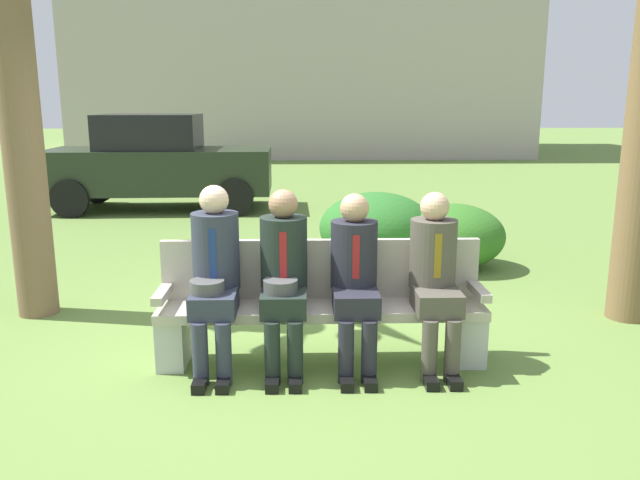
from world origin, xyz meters
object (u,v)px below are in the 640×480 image
Objects in this scene: seated_man_leftmost at (215,270)px; seated_man_centerleft at (284,272)px; park_bench at (321,304)px; seated_man_centerright at (355,273)px; shrub_near_bench at (453,236)px; shrub_mid_lawn at (376,228)px; building_backdrop at (303,29)px; seated_man_rightmost at (435,272)px; parked_car_near at (158,163)px.

seated_man_leftmost reaches higher than seated_man_centerleft.
park_bench is 1.84× the size of seated_man_centerleft.
seated_man_centerright reaches higher than shrub_near_bench.
building_backdrop reaches higher than shrub_mid_lawn.
park_bench is 1.75× the size of shrub_mid_lawn.
shrub_mid_lawn is 0.08× the size of building_backdrop.
seated_man_rightmost is 0.94× the size of shrub_mid_lawn.
parked_car_near is at bearing 112.65° from seated_man_centerright.
seated_man_leftmost is at bearing -116.79° from shrub_mid_lawn.
seated_man_leftmost is 1.04× the size of seated_man_rightmost.
seated_man_leftmost is at bearing -179.99° from seated_man_rightmost.
seated_man_centerright is 7.55m from parked_car_near.
park_bench is 7.35m from parked_car_near.
shrub_near_bench is (1.90, 2.78, -0.35)m from seated_man_centerleft.
seated_man_leftmost is 1.58m from seated_man_rightmost.
seated_man_rightmost is 2.91m from shrub_near_bench.
park_bench is 1.87× the size of seated_man_rightmost.
building_backdrop is (-1.63, 17.68, 4.14)m from shrub_near_bench.
park_bench is 3.10m from shrub_near_bench.
seated_man_centerleft is at bearing -90.75° from building_backdrop.
seated_man_rightmost is (0.81, -0.13, 0.28)m from park_bench.
parked_car_near is at bearing -101.17° from building_backdrop.
building_backdrop is (0.27, 20.46, 3.78)m from seated_man_centerleft.
seated_man_rightmost is (1.58, 0.00, -0.02)m from seated_man_leftmost.
parked_car_near is at bearing 130.95° from shrub_mid_lawn.
seated_man_centerleft is 1.02× the size of seated_man_rightmost.
seated_man_centerright is (0.24, -0.13, 0.27)m from park_bench.
parked_car_near is (-2.40, 6.97, 0.11)m from seated_man_centerleft.
seated_man_centerleft is at bearing -179.72° from seated_man_centerright.
building_backdrop reaches higher than seated_man_centerleft.
parked_car_near is (-3.49, 6.96, 0.12)m from seated_man_rightmost.
seated_man_leftmost is 0.49m from seated_man_centerleft.
parked_car_near reaches higher than shrub_mid_lawn.
building_backdrop reaches higher than park_bench.
seated_man_leftmost is at bearing 179.96° from seated_man_centerright.
parked_car_near is at bearing 116.59° from seated_man_rightmost.
seated_man_leftmost is 0.34× the size of parked_car_near.
seated_man_leftmost reaches higher than seated_man_rightmost.
seated_man_rightmost is at bearing 0.08° from seated_man_centerright.
seated_man_rightmost is at bearing -9.22° from park_bench.
seated_man_centerright is 0.99× the size of seated_man_rightmost.
park_bench is 0.87m from seated_man_rightmost.
shrub_mid_lawn is at bearing 63.21° from seated_man_leftmost.
shrub_mid_lawn is at bearing 75.31° from park_bench.
park_bench is 0.38m from seated_man_centerright.
seated_man_rightmost is 7.79m from parked_car_near.
seated_man_centerleft reaches higher than seated_man_rightmost.
seated_man_leftmost is 1.03× the size of seated_man_centerleft.
building_backdrop is (-0.01, 20.32, 4.07)m from park_bench.
seated_man_centerleft is at bearing -108.87° from shrub_mid_lawn.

